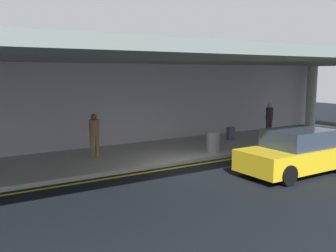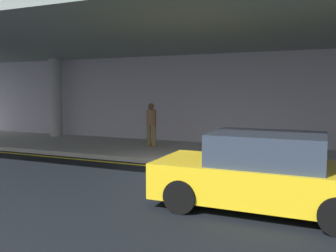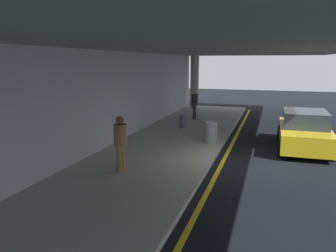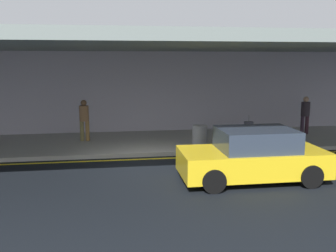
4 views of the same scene
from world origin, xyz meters
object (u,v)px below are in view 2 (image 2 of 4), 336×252
at_px(car_yellow_taxi, 262,173).
at_px(trash_bin_steel, 257,150).
at_px(support_column_far_left, 56,98).
at_px(traveler_with_luggage, 151,122).

distance_m(car_yellow_taxi, trash_bin_steel, 3.64).
xyz_separation_m(car_yellow_taxi, trash_bin_steel, (-0.71, 3.57, -0.14)).
bearing_deg(trash_bin_steel, support_column_far_left, 163.11).
bearing_deg(traveler_with_luggage, support_column_far_left, -30.00).
distance_m(traveler_with_luggage, trash_bin_steel, 4.79).
bearing_deg(car_yellow_taxi, traveler_with_luggage, 130.35).
distance_m(support_column_far_left, trash_bin_steel, 10.51).
bearing_deg(support_column_far_left, traveler_with_luggage, -11.36).
distance_m(support_column_far_left, car_yellow_taxi, 12.61).
relative_size(support_column_far_left, car_yellow_taxi, 0.89).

